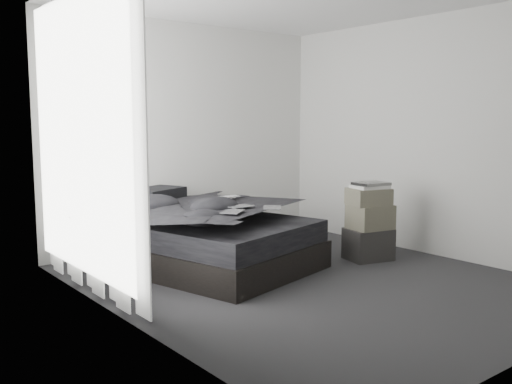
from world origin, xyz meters
TOP-DOWN VIEW (x-y plane):
  - floor at (0.00, 0.00)m, footprint 3.60×4.20m
  - wall_back at (0.00, 2.10)m, footprint 3.60×0.01m
  - wall_left at (-1.80, 0.00)m, footprint 0.01×4.20m
  - wall_right at (1.80, 0.00)m, footprint 0.01×4.20m
  - window_left at (-1.78, 0.90)m, footprint 0.02×2.00m
  - curtain_left at (-1.73, 0.90)m, footprint 0.06×2.12m
  - bed at (-0.45, 1.02)m, footprint 1.95×2.31m
  - mattress at (-0.45, 1.02)m, footprint 1.88×2.24m
  - duvet at (-0.44, 0.97)m, footprint 1.85×2.01m
  - pillow_lower at (-0.69, 1.76)m, footprint 0.68×0.54m
  - pillow_upper at (-0.62, 1.76)m, footprint 0.66×0.56m
  - laptop at (-0.10, 1.16)m, footprint 0.33×0.23m
  - comic_a at (-0.55, 0.44)m, footprint 0.30×0.28m
  - comic_b at (-0.31, 0.66)m, footprint 0.26×0.17m
  - comic_c at (-0.11, 0.40)m, footprint 0.29×0.30m
  - side_stand at (-1.40, 1.50)m, footprint 0.43×0.43m
  - papers at (-1.38, 1.50)m, footprint 0.29×0.27m
  - floor_books at (-1.04, 0.64)m, footprint 0.17×0.21m
  - box_lower at (1.06, 0.21)m, footprint 0.52×0.45m
  - box_mid at (1.07, 0.20)m, footprint 0.47×0.40m
  - box_upper at (1.05, 0.21)m, footprint 0.48×0.43m
  - art_book_white at (1.06, 0.21)m, footprint 0.40×0.35m
  - art_book_snake at (1.07, 0.20)m, footprint 0.37×0.31m

SIDE VIEW (x-z plane):
  - floor at x=0.00m, z-range -0.01..0.01m
  - floor_books at x=-1.04m, z-range 0.00..0.13m
  - bed at x=-0.45m, z-range 0.00..0.27m
  - box_lower at x=1.06m, z-range 0.00..0.33m
  - side_stand at x=-1.40m, z-range 0.00..0.61m
  - mattress at x=-0.45m, z-range 0.27..0.48m
  - box_mid at x=1.07m, z-range 0.33..0.59m
  - pillow_lower at x=-0.69m, z-range 0.48..0.62m
  - duvet at x=-0.44m, z-range 0.48..0.72m
  - papers at x=-1.38m, z-range 0.61..0.62m
  - box_upper at x=1.05m, z-range 0.59..0.76m
  - pillow_upper at x=-0.62m, z-range 0.62..0.75m
  - comic_a at x=-0.55m, z-range 0.72..0.73m
  - comic_b at x=-0.31m, z-range 0.72..0.73m
  - laptop at x=-0.10m, z-range 0.72..0.74m
  - comic_c at x=-0.11m, z-range 0.73..0.74m
  - art_book_white at x=1.06m, z-range 0.76..0.80m
  - art_book_snake at x=1.07m, z-range 0.80..0.83m
  - curtain_left at x=-1.73m, z-range 0.04..2.52m
  - wall_back at x=0.00m, z-range 0.00..2.60m
  - wall_left at x=-1.80m, z-range 0.00..2.60m
  - wall_right at x=1.80m, z-range 0.00..2.60m
  - window_left at x=-1.78m, z-range 0.20..2.50m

